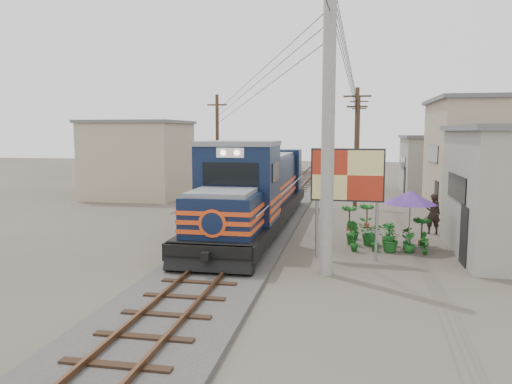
% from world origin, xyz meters
% --- Properties ---
extents(ground, '(120.00, 120.00, 0.00)m').
position_xyz_m(ground, '(0.00, 0.00, 0.00)').
color(ground, '#473F35').
rests_on(ground, ground).
extents(ballast, '(3.60, 70.00, 0.16)m').
position_xyz_m(ballast, '(0.00, 10.00, 0.08)').
color(ballast, '#595651').
rests_on(ballast, ground).
extents(track, '(1.15, 70.00, 0.12)m').
position_xyz_m(track, '(0.00, 10.00, 0.26)').
color(track, '#51331E').
rests_on(track, ground).
extents(locomotive, '(2.94, 16.02, 3.97)m').
position_xyz_m(locomotive, '(0.00, 6.24, 1.73)').
color(locomotive, black).
rests_on(locomotive, ground).
extents(utility_pole_main, '(0.40, 0.40, 10.00)m').
position_xyz_m(utility_pole_main, '(3.50, -0.50, 5.00)').
color(utility_pole_main, '#9E9B93').
rests_on(utility_pole_main, ground).
extents(wooden_pole_mid, '(1.60, 0.24, 7.00)m').
position_xyz_m(wooden_pole_mid, '(4.50, 14.00, 3.68)').
color(wooden_pole_mid, '#4C3826').
rests_on(wooden_pole_mid, ground).
extents(wooden_pole_far, '(1.60, 0.24, 7.50)m').
position_xyz_m(wooden_pole_far, '(4.80, 28.00, 3.93)').
color(wooden_pole_far, '#4C3826').
rests_on(wooden_pole_far, ground).
extents(wooden_pole_left, '(1.60, 0.24, 7.00)m').
position_xyz_m(wooden_pole_left, '(-5.00, 18.00, 3.68)').
color(wooden_pole_left, '#4C3826').
rests_on(wooden_pole_left, ground).
extents(power_lines, '(9.65, 19.00, 3.30)m').
position_xyz_m(power_lines, '(-0.14, 8.49, 7.56)').
color(power_lines, black).
rests_on(power_lines, ground).
extents(shophouse_back, '(6.30, 6.30, 4.20)m').
position_xyz_m(shophouse_back, '(11.00, 22.00, 2.11)').
color(shophouse_back, gray).
rests_on(shophouse_back, ground).
extents(shophouse_left, '(6.30, 6.30, 5.20)m').
position_xyz_m(shophouse_left, '(-10.00, 16.00, 2.61)').
color(shophouse_left, tan).
rests_on(shophouse_left, ground).
extents(billboard, '(2.52, 0.23, 3.89)m').
position_xyz_m(billboard, '(4.10, 1.49, 2.88)').
color(billboard, '#99999E').
rests_on(billboard, ground).
extents(market_umbrella, '(2.60, 2.60, 2.25)m').
position_xyz_m(market_umbrella, '(6.45, 3.57, 1.97)').
color(market_umbrella, black).
rests_on(market_umbrella, ground).
extents(vendor, '(0.69, 0.48, 1.79)m').
position_xyz_m(vendor, '(7.79, 6.67, 0.89)').
color(vendor, black).
rests_on(vendor, ground).
extents(plant_nursery, '(3.16, 2.93, 1.04)m').
position_xyz_m(plant_nursery, '(5.29, 3.50, 0.47)').
color(plant_nursery, '#1A5E1E').
rests_on(plant_nursery, ground).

